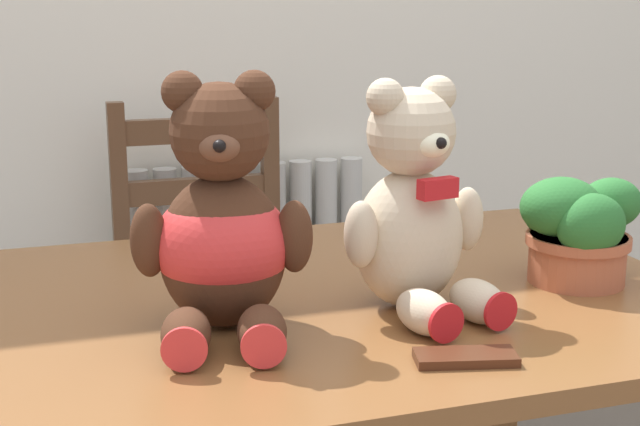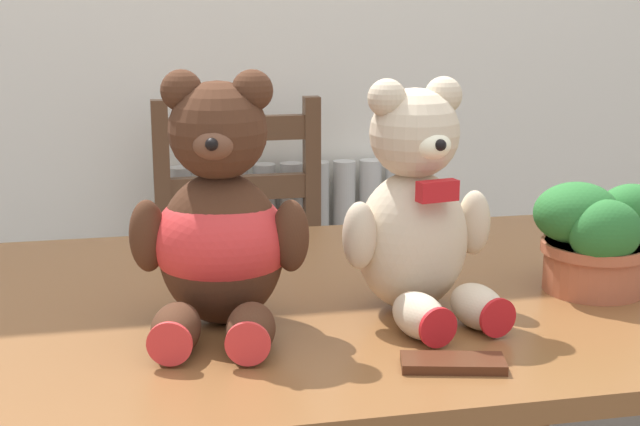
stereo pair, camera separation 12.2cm
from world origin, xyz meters
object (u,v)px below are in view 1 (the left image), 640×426
Objects in this scene: potted_plant at (577,228)px; chocolate_bar at (466,357)px; teddy_bear_right at (414,212)px; teddy_bear_left at (222,229)px; wooden_chair_behind at (210,306)px.

potted_plant reaches higher than chocolate_bar.
teddy_bear_right reaches higher than potted_plant.
potted_plant is at bearing 174.60° from teddy_bear_right.
potted_plant is 1.69× the size of chocolate_bar.
teddy_bear_right is at bearing 85.16° from chocolate_bar.
teddy_bear_left reaches higher than potted_plant.
chocolate_bar is (0.11, -1.10, 0.29)m from wooden_chair_behind.
teddy_bear_left is at bearing 80.74° from wooden_chair_behind.
teddy_bear_left is at bearing -11.96° from teddy_bear_right.
wooden_chair_behind is 1.03m from potted_plant.
teddy_bear_right is at bearing -168.81° from teddy_bear_left.
teddy_bear_right is 0.25m from chocolate_bar.
teddy_bear_left is 0.28m from teddy_bear_right.
teddy_bear_right is (0.28, -0.00, 0.00)m from teddy_bear_left.
wooden_chair_behind is 1.15m from chocolate_bar.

